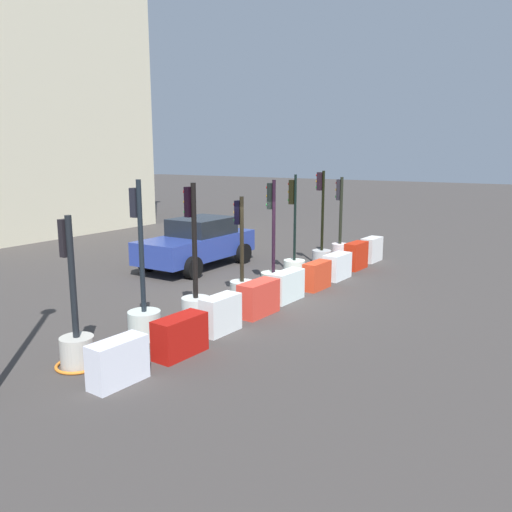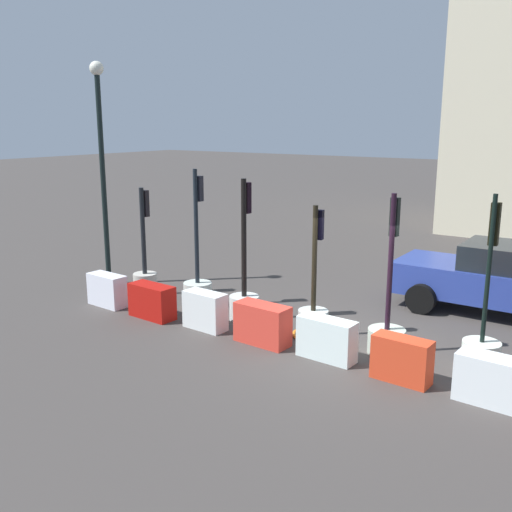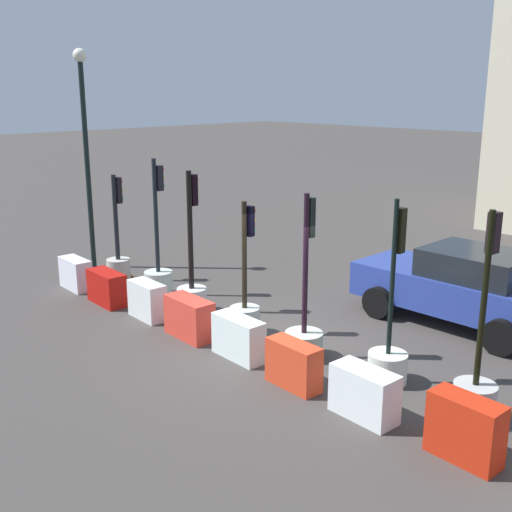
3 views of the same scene
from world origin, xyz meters
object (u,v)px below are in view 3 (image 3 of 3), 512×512
(traffic_light_4, at_px, (304,331))
(traffic_light_3, at_px, (245,312))
(construction_barrier_0, at_px, (76,274))
(traffic_light_2, at_px, (192,285))
(traffic_light_5, at_px, (389,352))
(car_blue_estate, at_px, (464,286))
(construction_barrier_4, at_px, (238,338))
(traffic_light_0, at_px, (118,261))
(street_lamp_post, at_px, (85,135))
(construction_barrier_1, at_px, (107,288))
(construction_barrier_2, at_px, (147,300))
(traffic_light_1, at_px, (159,272))
(traffic_light_6, at_px, (475,391))
(construction_barrier_7, at_px, (465,429))
(construction_barrier_3, at_px, (189,318))
(construction_barrier_5, at_px, (294,365))
(construction_barrier_6, at_px, (364,393))

(traffic_light_4, bearing_deg, traffic_light_3, -179.53)
(construction_barrier_0, bearing_deg, traffic_light_2, 17.57)
(traffic_light_4, bearing_deg, traffic_light_5, 8.32)
(traffic_light_3, height_order, car_blue_estate, traffic_light_3)
(traffic_light_2, bearing_deg, construction_barrier_4, -20.50)
(car_blue_estate, bearing_deg, traffic_light_0, -155.76)
(traffic_light_2, xyz_separation_m, street_lamp_post, (-4.82, 0.31, 3.05))
(traffic_light_4, bearing_deg, construction_barrier_1, -168.70)
(traffic_light_2, bearing_deg, construction_barrier_2, -109.36)
(construction_barrier_2, bearing_deg, traffic_light_4, 13.84)
(construction_barrier_1, bearing_deg, traffic_light_1, 76.21)
(construction_barrier_4, bearing_deg, traffic_light_5, 24.85)
(traffic_light_5, distance_m, car_blue_estate, 3.50)
(traffic_light_5, bearing_deg, traffic_light_3, -175.48)
(traffic_light_6, bearing_deg, construction_barrier_7, -69.00)
(car_blue_estate, bearing_deg, traffic_light_2, -141.56)
(traffic_light_6, relative_size, construction_barrier_7, 3.19)
(traffic_light_0, height_order, car_blue_estate, traffic_light_0)
(construction_barrier_1, distance_m, construction_barrier_7, 8.97)
(traffic_light_1, xyz_separation_m, construction_barrier_7, (8.66, -1.19, -0.12))
(construction_barrier_2, bearing_deg, street_lamp_post, 164.04)
(traffic_light_2, relative_size, construction_barrier_3, 2.73)
(construction_barrier_5, relative_size, car_blue_estate, 0.23)
(traffic_light_4, height_order, traffic_light_6, traffic_light_6)
(construction_barrier_1, xyz_separation_m, construction_barrier_4, (4.39, 0.13, 0.01))
(construction_barrier_4, bearing_deg, construction_barrier_3, -178.96)
(traffic_light_3, bearing_deg, traffic_light_1, 176.11)
(traffic_light_3, xyz_separation_m, construction_barrier_3, (-0.65, -0.93, -0.06))
(traffic_light_3, relative_size, traffic_light_5, 0.87)
(construction_barrier_4, distance_m, construction_barrier_7, 4.58)
(traffic_light_4, relative_size, traffic_light_5, 0.97)
(car_blue_estate, bearing_deg, traffic_light_3, -126.95)
(traffic_light_0, relative_size, construction_barrier_5, 2.71)
(construction_barrier_5, distance_m, street_lamp_post, 9.60)
(traffic_light_2, height_order, construction_barrier_2, traffic_light_2)
(construction_barrier_2, height_order, construction_barrier_4, construction_barrier_2)
(traffic_light_5, xyz_separation_m, construction_barrier_0, (-8.43, -1.25, -0.16))
(construction_barrier_6, relative_size, car_blue_estate, 0.24)
(construction_barrier_5, bearing_deg, construction_barrier_2, 178.46)
(traffic_light_2, xyz_separation_m, construction_barrier_6, (5.54, -1.08, -0.23))
(traffic_light_4, bearing_deg, construction_barrier_5, -56.53)
(traffic_light_5, height_order, construction_barrier_6, traffic_light_5)
(construction_barrier_6, bearing_deg, traffic_light_6, 42.82)
(traffic_light_3, relative_size, traffic_light_6, 0.85)
(construction_barrier_0, bearing_deg, car_blue_estate, 30.68)
(construction_barrier_0, distance_m, construction_barrier_7, 10.50)
(construction_barrier_1, distance_m, construction_barrier_6, 7.34)
(traffic_light_1, bearing_deg, traffic_light_2, -6.08)
(traffic_light_0, height_order, traffic_light_3, traffic_light_0)
(construction_barrier_0, height_order, construction_barrier_4, construction_barrier_4)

